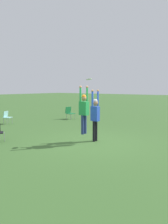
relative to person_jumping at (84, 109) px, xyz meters
The scene contains 6 objects.
ground_plane 1.54m from the person_jumping, 17.81° to the right, with size 120.00×120.00×0.00m, color #3D662D.
person_jumping is the anchor object (origin of this frame).
person_defending 0.76m from the person_jumping, ahead, with size 0.52×0.38×2.26m.
frisbee 1.25m from the person_jumping, ahead, with size 0.26×0.25×0.07m.
camping_chair_0 7.17m from the person_jumping, 81.87° to the left, with size 0.57×0.62×0.81m.
camping_chair_1 7.37m from the person_jumping, 45.86° to the left, with size 0.58×0.62×0.91m.
Camera 1 is at (-7.45, -5.26, 2.36)m, focal length 35.00 mm.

